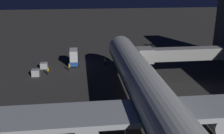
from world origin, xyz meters
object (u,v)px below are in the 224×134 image
object	(u,v)px
jet_bridge	(174,54)
baggage_container_mid_row	(36,73)
cargo_truck_aft	(74,57)
ground_crew_by_belt_loader	(69,67)
ground_crew_near_nose_gear	(48,71)
traffic_cone_nose_starboard	(110,66)
ground_crew_marshaller_fwd	(105,61)
airliner_at_gate	(160,112)
baggage_container_near_belt	(44,66)
traffic_cone_nose_port	(128,66)

from	to	relation	value
jet_bridge	baggage_container_mid_row	world-z (taller)	jet_bridge
jet_bridge	cargo_truck_aft	bearing A→B (deg)	-30.28
cargo_truck_aft	ground_crew_by_belt_loader	distance (m)	4.77
cargo_truck_aft	ground_crew_near_nose_gear	world-z (taller)	cargo_truck_aft
ground_crew_by_belt_loader	traffic_cone_nose_starboard	distance (m)	10.02
cargo_truck_aft	ground_crew_marshaller_fwd	distance (m)	7.92
airliner_at_gate	ground_crew_near_nose_gear	distance (m)	34.81
baggage_container_near_belt	cargo_truck_aft	bearing A→B (deg)	-164.67
jet_bridge	baggage_container_near_belt	size ratio (longest dim) A/B	11.19
airliner_at_gate	jet_bridge	world-z (taller)	airliner_at_gate
ground_crew_by_belt_loader	ground_crew_marshaller_fwd	distance (m)	9.59
airliner_at_gate	cargo_truck_aft	size ratio (longest dim) A/B	11.75
baggage_container_mid_row	traffic_cone_nose_port	distance (m)	22.08
ground_crew_near_nose_gear	ground_crew_marshaller_fwd	xyz separation A→B (m)	(-13.62, -5.87, -0.05)
baggage_container_mid_row	ground_crew_by_belt_loader	distance (m)	7.86
ground_crew_by_belt_loader	traffic_cone_nose_starboard	xyz separation A→B (m)	(-9.92, -1.19, -0.74)
airliner_at_gate	traffic_cone_nose_starboard	bearing A→B (deg)	-86.24
jet_bridge	cargo_truck_aft	distance (m)	25.16
ground_crew_near_nose_gear	ground_crew_marshaller_fwd	world-z (taller)	ground_crew_near_nose_gear
jet_bridge	traffic_cone_nose_port	bearing A→B (deg)	-48.15
airliner_at_gate	baggage_container_near_belt	distance (m)	39.65
baggage_container_near_belt	baggage_container_mid_row	world-z (taller)	baggage_container_mid_row
baggage_container_mid_row	ground_crew_marshaller_fwd	bearing A→B (deg)	-159.18
jet_bridge	baggage_container_mid_row	bearing A→B (deg)	-10.40
jet_bridge	ground_crew_near_nose_gear	bearing A→B (deg)	-12.06
cargo_truck_aft	ground_crew_marshaller_fwd	xyz separation A→B (m)	(-7.80, 0.86, -1.07)
cargo_truck_aft	baggage_container_near_belt	world-z (taller)	cargo_truck_aft
cargo_truck_aft	baggage_container_mid_row	size ratio (longest dim) A/B	3.51
airliner_at_gate	ground_crew_marshaller_fwd	xyz separation A→B (m)	(3.26, -35.99, -4.44)
cargo_truck_aft	traffic_cone_nose_starboard	size ratio (longest dim) A/B	10.76
ground_crew_near_nose_gear	traffic_cone_nose_starboard	size ratio (longest dim) A/B	3.34
ground_crew_by_belt_loader	ground_crew_marshaller_fwd	xyz separation A→B (m)	(-8.86, -3.67, -0.05)
traffic_cone_nose_starboard	ground_crew_marshaller_fwd	bearing A→B (deg)	-66.92
baggage_container_near_belt	traffic_cone_nose_port	bearing A→B (deg)	176.23
baggage_container_mid_row	ground_crew_marshaller_fwd	distance (m)	17.44
jet_bridge	traffic_cone_nose_starboard	size ratio (longest dim) A/B	34.77
baggage_container_mid_row	ground_crew_by_belt_loader	xyz separation A→B (m)	(-7.44, -2.52, 0.28)
baggage_container_near_belt	traffic_cone_nose_port	distance (m)	20.56
baggage_container_near_belt	traffic_cone_nose_starboard	xyz separation A→B (m)	(-16.11, 1.35, -0.45)
baggage_container_near_belt	traffic_cone_nose_starboard	size ratio (longest dim) A/B	3.11
baggage_container_near_belt	ground_crew_near_nose_gear	size ratio (longest dim) A/B	0.93
ground_crew_near_nose_gear	airliner_at_gate	bearing A→B (deg)	119.26
ground_crew_by_belt_loader	traffic_cone_nose_port	world-z (taller)	ground_crew_by_belt_loader
jet_bridge	traffic_cone_nose_port	world-z (taller)	jet_bridge
airliner_at_gate	ground_crew_marshaller_fwd	world-z (taller)	airliner_at_gate
ground_crew_near_nose_gear	ground_crew_by_belt_loader	bearing A→B (deg)	-155.27
jet_bridge	traffic_cone_nose_starboard	xyz separation A→B (m)	(12.66, -9.22, -5.26)
baggage_container_near_belt	ground_crew_near_nose_gear	bearing A→B (deg)	106.86
traffic_cone_nose_port	ground_crew_near_nose_gear	bearing A→B (deg)	10.05
baggage_container_mid_row	traffic_cone_nose_starboard	world-z (taller)	baggage_container_mid_row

